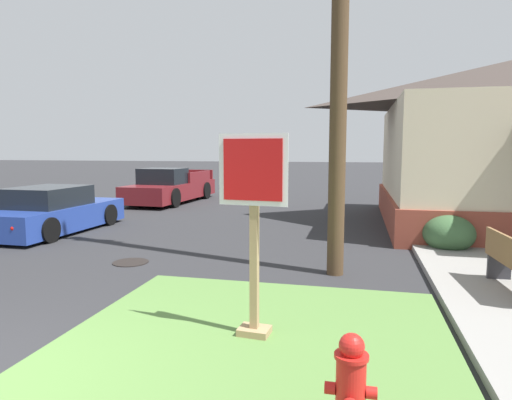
# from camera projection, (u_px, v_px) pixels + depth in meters

# --- Properties ---
(grass_corner_patch) EXTENTS (4.44, 4.68, 0.08)m
(grass_corner_patch) POSITION_uv_depth(u_px,v_px,m) (251.00, 350.00, 4.83)
(grass_corner_patch) COLOR #567F3D
(grass_corner_patch) RESTS_ON ground
(sidewalk_strip) EXTENTS (2.20, 15.43, 0.12)m
(sidewalk_strip) POSITION_uv_depth(u_px,v_px,m) (490.00, 273.00, 7.80)
(sidewalk_strip) COLOR gray
(sidewalk_strip) RESTS_ON ground
(fire_hydrant) EXTENTS (0.38, 0.34, 0.82)m
(fire_hydrant) POSITION_uv_depth(u_px,v_px,m) (351.00, 391.00, 3.24)
(fire_hydrant) COLOR black
(fire_hydrant) RESTS_ON grass_corner_patch
(stop_sign) EXTENTS (0.80, 0.31, 2.33)m
(stop_sign) POSITION_uv_depth(u_px,v_px,m) (254.00, 235.00, 5.02)
(stop_sign) COLOR #A3845B
(stop_sign) RESTS_ON grass_corner_patch
(manhole_cover) EXTENTS (0.70, 0.70, 0.02)m
(manhole_cover) POSITION_uv_depth(u_px,v_px,m) (131.00, 262.00, 8.75)
(manhole_cover) COLOR black
(manhole_cover) RESTS_ON ground
(parked_sedan_blue) EXTENTS (1.96, 4.22, 1.25)m
(parked_sedan_blue) POSITION_uv_depth(u_px,v_px,m) (53.00, 212.00, 11.98)
(parked_sedan_blue) COLOR #233D93
(parked_sedan_blue) RESTS_ON ground
(pickup_truck_maroon) EXTENTS (2.22, 5.48, 1.48)m
(pickup_truck_maroon) POSITION_uv_depth(u_px,v_px,m) (170.00, 188.00, 18.78)
(pickup_truck_maroon) COLOR maroon
(pickup_truck_maroon) RESTS_ON ground
(shrub_by_curb) EXTENTS (1.10, 1.10, 0.82)m
(shrub_by_curb) POSITION_uv_depth(u_px,v_px,m) (449.00, 234.00, 9.64)
(shrub_by_curb) COLOR #3A5D36
(shrub_by_curb) RESTS_ON ground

